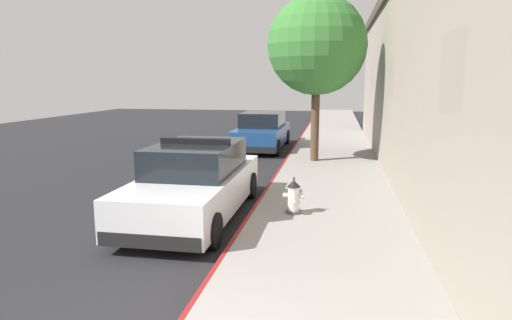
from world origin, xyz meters
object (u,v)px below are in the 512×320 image
object	(u,v)px
parked_car_silver_ahead	(262,132)
street_tree	(317,45)
fire_hydrant	(294,197)
police_cruiser	(195,182)

from	to	relation	value
parked_car_silver_ahead	street_tree	xyz separation A→B (m)	(2.38, -3.33, 3.28)
parked_car_silver_ahead	fire_hydrant	xyz separation A→B (m)	(2.27, -9.62, -0.23)
street_tree	police_cruiser	bearing A→B (deg)	-109.03
parked_car_silver_ahead	street_tree	distance (m)	5.25
parked_car_silver_ahead	fire_hydrant	size ratio (longest dim) A/B	6.37
fire_hydrant	street_tree	bearing A→B (deg)	88.97
police_cruiser	fire_hydrant	distance (m)	2.10
police_cruiser	street_tree	size ratio (longest dim) A/B	0.88
police_cruiser	parked_car_silver_ahead	size ratio (longest dim) A/B	1.00
street_tree	fire_hydrant	bearing A→B (deg)	-91.03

